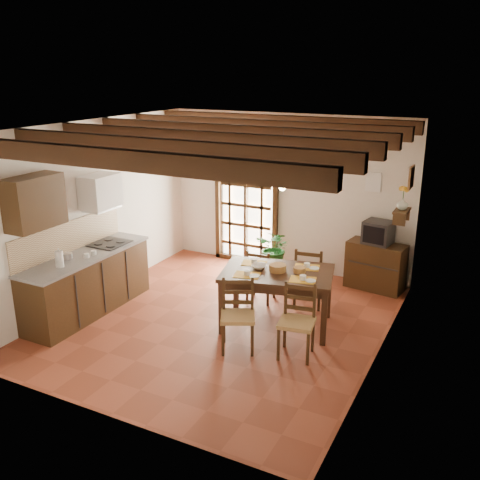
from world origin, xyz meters
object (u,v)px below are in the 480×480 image
Objects in this scene: kitchen_counter at (88,282)px; dining_table at (277,278)px; chair_far_right at (309,287)px; sideboard at (375,266)px; crt_tv at (378,232)px; potted_plant at (275,246)px; chair_near_right at (296,334)px; chair_far_left at (261,285)px; chair_near_left at (238,328)px; pendant_lamp at (282,182)px.

kitchen_counter reaches higher than dining_table.
kitchen_counter is 2.35× the size of chair_far_right.
chair_far_right is 1.02× the size of sideboard.
potted_plant reaches higher than crt_tv.
chair_near_right is 0.99× the size of chair_far_right.
kitchen_counter is at bearing 30.10° from chair_far_left.
chair_near_left is 0.77m from chair_near_right.
chair_near_right is 2.02m from pendant_lamp.
potted_plant reaches higher than chair_near_right.
kitchen_counter reaches higher than chair_far_right.
dining_table is 2.21m from sideboard.
pendant_lamp is at bearing 19.38° from kitchen_counter.
chair_near_left is at bearing -102.52° from crt_tv.
chair_near_right is 2.67m from sideboard.
dining_table is at bearing -107.19° from sideboard.
pendant_lamp is (2.71, 0.95, 1.60)m from kitchen_counter.
dining_table is at bearing 17.48° from kitchen_counter.
dining_table is 1.36m from pendant_lamp.
potted_plant is (-0.57, 2.57, 0.27)m from chair_near_left.
crt_tv reaches higher than sideboard.
pendant_lamp is at bearing 129.21° from chair_far_left.
chair_far_left is 0.48× the size of potted_plant.
chair_near_left is at bearing -101.27° from pendant_lamp.
kitchen_counter is 3.23m from potted_plant.
kitchen_counter is 3.37m from chair_far_right.
chair_near_left is (-0.19, -0.85, -0.43)m from dining_table.
crt_tv reaches higher than dining_table.
chair_far_right reaches higher than sideboard.
potted_plant is (-1.70, -0.25, 0.17)m from sideboard.
dining_table is at bearing 69.20° from chair_far_right.
chair_far_left is (-1.11, 1.34, -0.02)m from chair_near_right.
chair_far_left is at bearing 134.37° from pendant_lamp.
chair_near_right is 1.91× the size of crt_tv.
crt_tv reaches higher than chair_near_right.
dining_table is 0.97m from chair_near_left.
chair_near_right is at bearing -54.11° from pendant_lamp.
potted_plant is (-1.70, -0.25, -0.42)m from crt_tv.
sideboard is 0.52× the size of potted_plant.
chair_far_right is at bearing 64.04° from dining_table.
pendant_lamp reaches higher than chair_far_right.
potted_plant is at bearing 76.52° from chair_near_left.
chair_far_left is 1.98m from pendant_lamp.
pendant_lamp is at bearing 76.34° from dining_table.
chair_far_left reaches higher than dining_table.
chair_far_right is (0.19, 0.85, -0.42)m from dining_table.
crt_tv is (0.38, 2.63, 0.69)m from chair_near_right.
potted_plant is at bearing -162.41° from crt_tv.
kitchen_counter is 1.25× the size of potted_plant.
crt_tv is (0.00, -0.01, 0.59)m from sideboard.
chair_far_left is at bearing 77.61° from chair_near_left.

